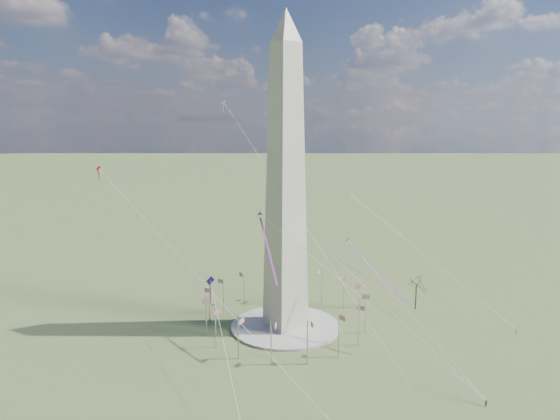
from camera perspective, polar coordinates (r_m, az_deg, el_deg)
ground at (r=170.18m, az=0.62°, el=-13.26°), size 2000.00×2000.00×0.00m
plaza at (r=170.02m, az=0.62°, el=-13.14°), size 36.00×36.00×0.80m
washington_monument at (r=157.20m, az=0.65°, el=2.97°), size 15.56×15.56×100.00m
flagpole_ring at (r=167.39m, az=0.62°, el=-10.98°), size 54.40×54.40×13.00m
tree_near at (r=188.08m, az=15.35°, el=-7.92°), size 8.32×8.32×14.56m
person_east at (r=182.34m, az=25.35°, el=-12.39°), size 0.56×0.37×1.49m
person_centre at (r=137.92m, az=22.49°, el=-19.71°), size 1.03×0.47×1.72m
kite_delta_black at (r=182.88m, az=8.16°, el=1.75°), size 18.52×19.47×18.05m
kite_diamond_purple at (r=150.94m, az=-7.96°, el=-8.34°), size 1.57×2.86×8.92m
kite_streamer_left at (r=155.51m, az=9.84°, el=-5.75°), size 4.14×22.74×15.64m
kite_streamer_mid at (r=150.50m, az=-1.69°, el=-3.06°), size 10.45×23.20×16.79m
kite_streamer_right at (r=183.64m, az=7.73°, el=-6.19°), size 18.18×15.62×15.56m
kite_small_red at (r=172.88m, az=-20.05°, el=4.36°), size 1.26×2.03×4.59m
kite_small_white at (r=203.48m, az=-6.50°, el=12.08°), size 1.35×2.15×4.80m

